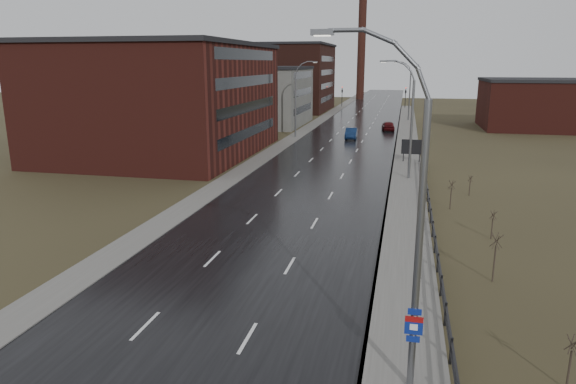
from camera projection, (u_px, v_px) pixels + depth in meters
The scene contains 24 objects.
road at pixel (346, 141), 74.57m from camera, with size 14.00×300.00×0.06m, color black.
sidewalk_right at pixel (406, 181), 49.07m from camera, with size 3.20×180.00×0.18m, color #595651.
curb_right at pixel (390, 180), 49.39m from camera, with size 0.16×180.00×0.18m, color slate.
sidewalk_left at pixel (291, 139), 76.32m from camera, with size 2.40×260.00×0.12m, color #595651.
warehouse_near at pixel (164, 99), 63.25m from camera, with size 22.44×28.56×13.50m.
warehouse_mid at pixel (260, 96), 94.18m from camera, with size 16.32×20.40×10.50m.
warehouse_far at pixel (274, 77), 123.01m from camera, with size 26.52×24.48×15.50m.
building_right at pixel (538, 104), 87.84m from camera, with size 18.36×16.32×8.50m.
smokestack at pixel (361, 48), 157.19m from camera, with size 2.70×2.70×30.70m.
streetlight_main at pixel (410, 224), 16.42m from camera, with size 3.91×0.29×12.11m.
streetlight_right_mid at pixel (409, 120), 48.63m from camera, with size 3.36×0.28×11.35m.
streetlight_left at pixel (297, 99), 76.69m from camera, with size 3.36×0.28×11.35m.
streetlight_right_far at pixel (408, 91), 99.70m from camera, with size 3.36×0.28×11.35m.
guardrail at pixel (433, 230), 32.77m from camera, with size 0.10×53.05×1.10m.
shrub_b at pixel (570, 362), 17.62m from camera, with size 0.49×0.51×2.05m.
shrub_c at pixel (495, 256), 26.39m from camera, with size 0.62×0.65×2.62m.
shrub_d at pixel (492, 224), 32.95m from camera, with size 0.45×0.47×1.88m.
shrub_e at pixel (451, 194), 39.65m from camera, with size 0.55×0.58×2.30m.
shrub_f at pixel (470, 185), 43.81m from camera, with size 0.42×0.45×1.76m.
billboard at pixel (412, 147), 57.85m from camera, with size 2.33×0.17×2.71m.
traffic_light_left at pixel (342, 89), 131.91m from camera, with size 0.58×2.73×5.30m.
traffic_light_right at pixel (406, 90), 128.48m from camera, with size 0.58×2.73×5.30m.
car_near at pixel (351, 134), 76.76m from camera, with size 1.67×4.78×1.57m, color #0D1E41.
car_far at pixel (388, 126), 85.74m from camera, with size 1.93×4.79×1.63m, color #430B0D.
Camera 1 is at (8.13, -14.16, 11.05)m, focal length 32.00 mm.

